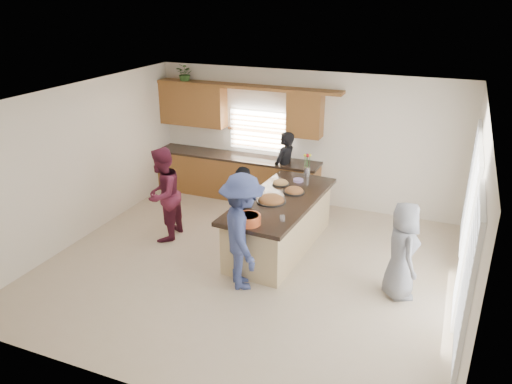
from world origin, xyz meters
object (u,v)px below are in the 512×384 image
at_px(woman_left_mid, 163,194).
at_px(woman_left_front, 244,212).
at_px(island, 280,224).
at_px(salad_bowl, 248,219).
at_px(woman_right_back, 242,232).
at_px(woman_right_front, 402,251).
at_px(woman_left_back, 284,170).

distance_m(woman_left_mid, woman_left_front, 1.60).
bearing_deg(woman_left_front, woman_left_mid, -107.51).
height_order(island, salad_bowl, salad_bowl).
bearing_deg(woman_right_back, woman_left_mid, 32.17).
xyz_separation_m(island, salad_bowl, (-0.12, -1.14, 0.58)).
bearing_deg(woman_right_front, woman_left_mid, 61.80).
bearing_deg(woman_left_front, woman_right_front, 67.77).
bearing_deg(island, salad_bowl, -92.26).
relative_size(woman_left_mid, woman_right_back, 0.95).
relative_size(woman_left_mid, woman_right_front, 1.15).
relative_size(island, woman_right_front, 1.85).
height_order(woman_left_front, woman_right_back, woman_right_back).
xyz_separation_m(woman_left_back, woman_left_front, (0.07, -2.26, -0.00)).
xyz_separation_m(woman_left_mid, woman_right_front, (4.23, -0.29, -0.12)).
xyz_separation_m(woman_left_front, woman_right_back, (0.37, -0.89, 0.11)).
bearing_deg(woman_left_mid, woman_left_back, 139.98).
bearing_deg(woman_left_mid, woman_left_front, 83.57).
height_order(woman_right_back, woman_right_front, woman_right_back).
distance_m(woman_right_back, woman_right_front, 2.35).
bearing_deg(woman_left_mid, island, 96.41).
bearing_deg(salad_bowl, woman_right_front, 10.24).
relative_size(woman_left_back, woman_left_mid, 0.94).
height_order(salad_bowl, woman_left_front, woman_left_front).
height_order(salad_bowl, woman_left_mid, woman_left_mid).
xyz_separation_m(salad_bowl, woman_right_front, (2.26, 0.41, -0.28)).
bearing_deg(woman_right_front, salad_bowl, 75.96).
relative_size(island, salad_bowl, 7.14).
bearing_deg(salad_bowl, woman_right_back, -89.83).
bearing_deg(island, woman_right_front, -15.08).
relative_size(woman_left_front, woman_right_front, 1.08).
height_order(salad_bowl, woman_right_front, woman_right_front).
distance_m(salad_bowl, woman_right_front, 2.31).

